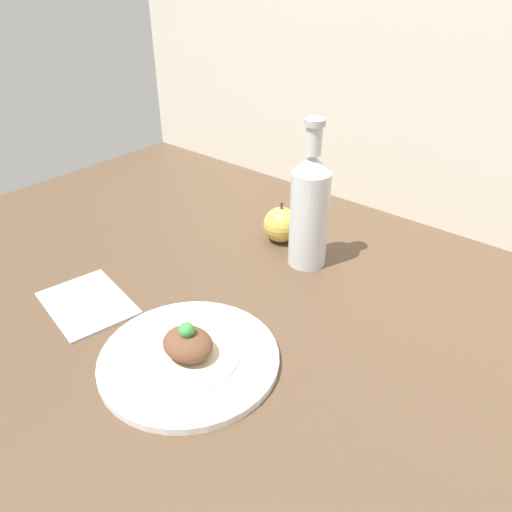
% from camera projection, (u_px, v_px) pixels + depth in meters
% --- Properties ---
extents(ground_plane, '(1.80, 1.10, 0.04)m').
position_uv_depth(ground_plane, '(283.00, 342.00, 0.84)').
color(ground_plane, brown).
extents(wall_backsplash, '(1.80, 0.03, 0.80)m').
position_uv_depth(wall_backsplash, '(455.00, 38.00, 0.97)').
color(wall_backsplash, silver).
rests_on(wall_backsplash, ground_plane).
extents(plate, '(0.28, 0.28, 0.02)m').
position_uv_depth(plate, '(189.00, 358.00, 0.77)').
color(plate, white).
rests_on(plate, ground_plane).
extents(plated_food, '(0.16, 0.16, 0.06)m').
position_uv_depth(plated_food, '(188.00, 346.00, 0.76)').
color(plated_food, beige).
rests_on(plated_food, plate).
extents(cider_bottle, '(0.08, 0.08, 0.30)m').
position_uv_depth(cider_bottle, '(310.00, 208.00, 0.96)').
color(cider_bottle, silver).
rests_on(cider_bottle, ground_plane).
extents(apple, '(0.08, 0.08, 0.09)m').
position_uv_depth(apple, '(281.00, 225.00, 1.08)').
color(apple, gold).
rests_on(apple, ground_plane).
extents(napkin, '(0.20, 0.16, 0.01)m').
position_uv_depth(napkin, '(87.00, 302.00, 0.90)').
color(napkin, '#B7BCC6').
rests_on(napkin, ground_plane).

